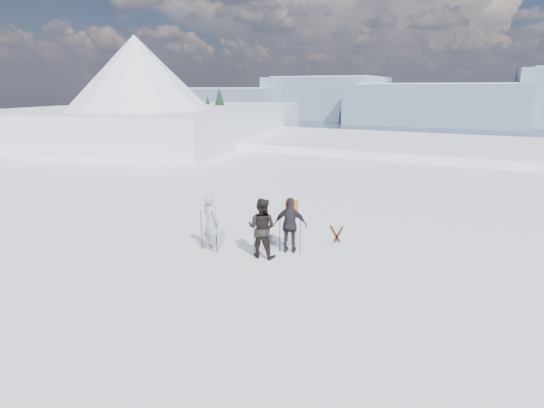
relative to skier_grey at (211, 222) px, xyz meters
The scene contains 9 objects.
lake_basin 29.30m from the skier_grey, 82.32° to the left, with size 820.00×820.00×71.62m.
far_mountain_range 454.18m from the skier_grey, 85.78° to the left, with size 770.00×110.00×53.00m.
near_ridge 35.92m from the skier_grey, 129.70° to the left, with size 31.37×35.68×25.62m.
skier_grey is the anchor object (origin of this frame).
skier_dark 1.69m from the skier_grey, ahead, with size 0.90×0.70×1.84m, color black.
skier_pack 2.49m from the skier_grey, 22.35° to the left, with size 1.03×0.43×1.76m, color black.
backpack 2.75m from the skier_grey, 27.99° to the left, with size 0.37×0.21×0.50m, color #C75B12.
ski_poles 1.41m from the skier_grey, 13.54° to the left, with size 3.00×1.03×1.28m.
skis_loose 4.54m from the skier_grey, 45.52° to the left, with size 0.88×1.70×0.03m.
Camera 1 is at (3.44, -8.58, 4.98)m, focal length 28.00 mm.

